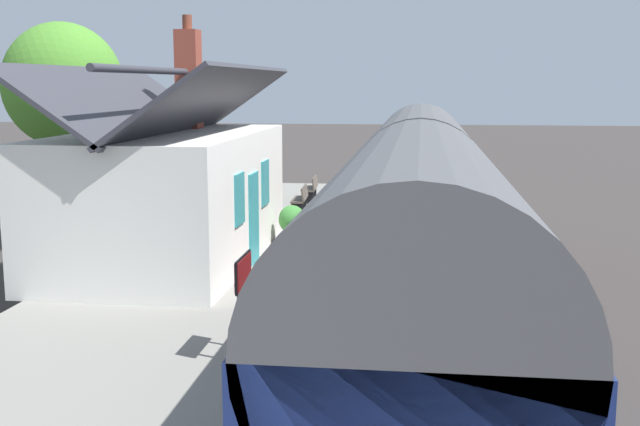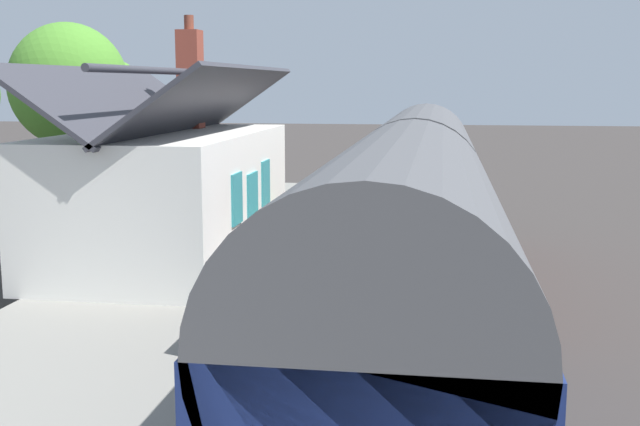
% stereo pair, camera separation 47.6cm
% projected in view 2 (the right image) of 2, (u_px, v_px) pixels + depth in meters
% --- Properties ---
extents(ground_plane, '(160.00, 160.00, 0.00)m').
position_uv_depth(ground_plane, '(372.00, 317.00, 17.01)').
color(ground_plane, '#383330').
extents(platform, '(32.00, 5.61, 0.82)m').
position_uv_depth(platform, '(200.00, 291.00, 17.51)').
color(platform, gray).
rests_on(platform, ground).
extents(platform_edge_coping, '(32.00, 0.36, 0.02)m').
position_uv_depth(platform_edge_coping, '(317.00, 277.00, 17.05)').
color(platform_edge_coping, beige).
rests_on(platform_edge_coping, platform).
extents(rail_near, '(52.00, 0.08, 0.14)m').
position_uv_depth(rail_near, '(448.00, 317.00, 16.75)').
color(rail_near, gray).
rests_on(rail_near, ground).
extents(rail_far, '(52.00, 0.08, 0.14)m').
position_uv_depth(rail_far, '(380.00, 314.00, 16.97)').
color(rail_far, gray).
rests_on(rail_far, ground).
extents(train, '(20.25, 2.73, 4.32)m').
position_uv_depth(train, '(414.00, 226.00, 15.37)').
color(train, black).
rests_on(train, ground).
extents(station_building, '(8.27, 4.31, 5.80)m').
position_uv_depth(station_building, '(169.00, 191.00, 18.63)').
color(station_building, white).
rests_on(station_building, platform).
extents(bench_platform_end, '(1.42, 0.49, 0.88)m').
position_uv_depth(bench_platform_end, '(306.00, 199.00, 25.36)').
color(bench_platform_end, brown).
rests_on(bench_platform_end, platform).
extents(bench_by_lamp, '(1.42, 0.49, 0.88)m').
position_uv_depth(bench_by_lamp, '(318.00, 188.00, 27.94)').
color(bench_by_lamp, brown).
rests_on(bench_by_lamp, platform).
extents(planter_edge_near, '(0.42, 0.42, 0.72)m').
position_uv_depth(planter_edge_near, '(339.00, 209.00, 24.03)').
color(planter_edge_near, gray).
rests_on(planter_edge_near, platform).
extents(planter_by_door, '(0.72, 0.32, 0.55)m').
position_uv_depth(planter_by_door, '(205.00, 208.00, 24.88)').
color(planter_by_door, black).
rests_on(planter_by_door, platform).
extents(planter_corner_building, '(0.70, 0.70, 1.01)m').
position_uv_depth(planter_corner_building, '(293.00, 222.00, 20.61)').
color(planter_corner_building, black).
rests_on(planter_corner_building, platform).
extents(station_sign_board, '(0.96, 0.06, 1.57)m').
position_uv_depth(station_sign_board, '(231.00, 280.00, 12.01)').
color(station_sign_board, black).
rests_on(station_sign_board, platform).
extents(tree_far_right, '(3.25, 3.49, 6.70)m').
position_uv_depth(tree_far_right, '(69.00, 86.00, 23.17)').
color(tree_far_right, '#4C3828').
rests_on(tree_far_right, ground).
extents(tree_far_left, '(2.98, 2.74, 5.89)m').
position_uv_depth(tree_far_left, '(115.00, 107.00, 32.02)').
color(tree_far_left, '#4C3828').
rests_on(tree_far_left, ground).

